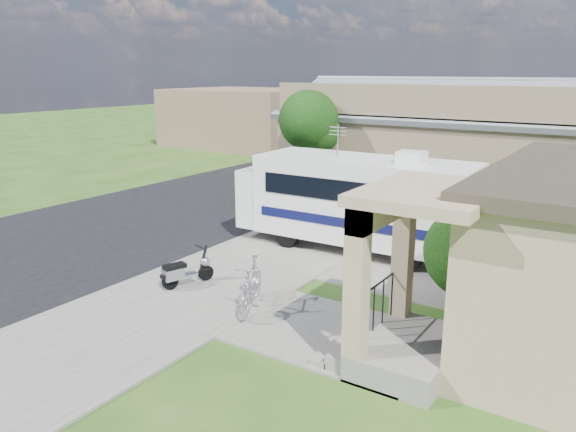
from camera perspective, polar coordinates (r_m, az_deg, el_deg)
The scene contains 18 objects.
ground at distance 14.16m, azimuth -3.91°, elevation -7.53°, with size 120.00×120.00×0.00m, color #224913.
street_slab at distance 26.17m, azimuth -3.77°, elevation 2.88°, with size 9.00×80.00×0.02m, color black.
sidewalk_slab at distance 22.92m, azimuth 9.31°, elevation 1.07°, with size 4.00×80.00×0.06m, color #605E56.
driveway_slab at distance 17.10m, azimuth 9.34°, elevation -3.65°, with size 7.00×6.00×0.05m, color #605E56.
walk_slab at distance 11.90m, azimuth 4.91°, elevation -11.94°, with size 4.00×3.00×0.05m, color #605E56.
warehouse at distance 25.86m, azimuth 15.18°, elevation 6.71°, with size 12.50×8.40×5.04m.
distant_bldg_far at distance 41.06m, azimuth -4.33°, elevation 9.96°, with size 10.00×8.00×4.00m, color brown.
distant_bldg_near at distance 50.14m, azimuth 6.08°, elevation 10.30°, with size 8.00×7.00×3.20m, color #766249.
street_tree_a at distance 22.79m, azimuth 2.38°, elevation 9.38°, with size 2.44×2.40×4.58m.
street_tree_b at distance 31.75m, azimuth 11.91°, elevation 10.84°, with size 2.44×2.40×4.73m.
street_tree_c at distance 40.25m, azimuth 16.74°, elevation 10.87°, with size 2.44×2.40×4.42m.
motorhome at distance 16.94m, azimuth 6.90°, elevation 1.74°, with size 7.26×2.50×3.69m.
shrub at distance 13.26m, azimuth 18.54°, elevation -3.11°, with size 2.34×2.23×2.87m.
scooter at distance 14.37m, azimuth -10.49°, elevation -5.57°, with size 0.72×1.41×0.95m.
bicycle at distance 12.80m, azimuth -3.71°, elevation -7.20°, with size 0.55×1.93×1.16m, color #A3A3AA.
pickup_truck at distance 27.73m, azimuth 2.99°, elevation 5.25°, with size 2.70×5.85×1.63m, color silver.
van at distance 33.88m, azimuth 7.27°, elevation 6.82°, with size 2.20×5.41×1.57m, color silver.
garden_hose at distance 12.19m, azimuth 10.28°, elevation -11.05°, with size 0.45×0.45×0.20m, color #125B1E.
Camera 1 is at (8.00, -10.40, 5.34)m, focal length 35.00 mm.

